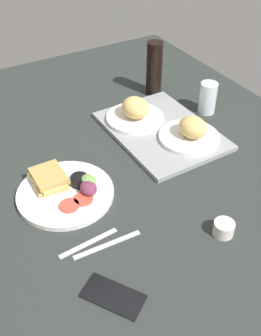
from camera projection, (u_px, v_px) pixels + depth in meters
ground_plane at (119, 181)px, 124.14cm from camera, size 190.00×150.00×3.00cm
serving_tray at (161, 131)px, 141.77cm from camera, size 45.45×33.62×1.60cm
bread_plate_near at (135, 112)px, 143.96cm from camera, size 21.33×21.33×8.90cm
bread_plate_far at (191, 132)px, 134.64cm from camera, size 21.13×21.13×8.48cm
plate_with_salad at (66, 189)px, 116.44cm from camera, size 28.81×28.81×5.40cm
drinking_glass at (208, 98)px, 149.43cm from camera, size 6.60×6.60×12.20cm
soda_bottle at (154, 69)px, 157.61cm from camera, size 6.40×6.40×22.05cm
espresso_cup at (224, 228)px, 104.21cm from camera, size 5.60×5.60×4.00cm
fork at (89, 243)px, 102.68cm from camera, size 2.39×17.05×0.50cm
knife at (107, 245)px, 102.24cm from camera, size 2.32×19.05×0.50cm
cell_phone at (113, 296)px, 90.53cm from camera, size 15.97×13.99×0.80cm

